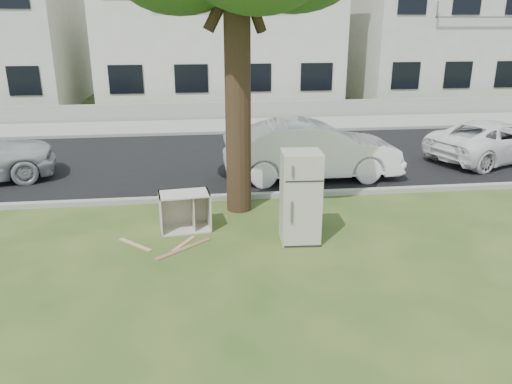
{
  "coord_description": "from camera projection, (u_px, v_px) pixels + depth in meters",
  "views": [
    {
      "loc": [
        -1.31,
        -8.53,
        3.98
      ],
      "look_at": [
        -0.17,
        0.6,
        0.8
      ],
      "focal_mm": 35.0,
      "sensor_mm": 36.0,
      "label": 1
    }
  ],
  "objects": [
    {
      "name": "plank_b",
      "position": [
        135.0,
        245.0,
        9.3
      ],
      "size": [
        0.67,
        0.67,
        0.02
      ],
      "primitive_type": "cube",
      "rotation": [
        0.0,
        0.0,
        -0.78
      ],
      "color": "tan",
      "rests_on": "ground"
    },
    {
      "name": "plank_c",
      "position": [
        184.0,
        244.0,
        9.34
      ],
      "size": [
        0.45,
        0.66,
        0.02
      ],
      "primitive_type": "cube",
      "rotation": [
        0.0,
        0.0,
        1.01
      ],
      "color": "tan",
      "rests_on": "ground"
    },
    {
      "name": "car_center",
      "position": [
        312.0,
        150.0,
        13.05
      ],
      "size": [
        4.6,
        1.63,
        1.51
      ],
      "primitive_type": "imported",
      "rotation": [
        0.0,
        0.0,
        1.58
      ],
      "color": "white",
      "rests_on": "ground"
    },
    {
      "name": "fridge",
      "position": [
        300.0,
        197.0,
        9.25
      ],
      "size": [
        0.75,
        0.7,
        1.73
      ],
      "primitive_type": "cube",
      "rotation": [
        0.0,
        0.0,
        -0.06
      ],
      "color": "white",
      "rests_on": "ground"
    },
    {
      "name": "sidewalk",
      "position": [
        228.0,
        126.0,
        19.77
      ],
      "size": [
        120.0,
        2.8,
        0.01
      ],
      "primitive_type": "cube",
      "color": "gray",
      "rests_on": "ground"
    },
    {
      "name": "kerb_near",
      "position": [
        254.0,
        198.0,
        11.75
      ],
      "size": [
        120.0,
        0.18,
        0.12
      ],
      "primitive_type": "cube",
      "color": "gray",
      "rests_on": "ground"
    },
    {
      "name": "kerb_far",
      "position": [
        231.0,
        134.0,
        18.41
      ],
      "size": [
        120.0,
        0.18,
        0.12
      ],
      "primitive_type": "cube",
      "color": "gray",
      "rests_on": "ground"
    },
    {
      "name": "cabinet",
      "position": [
        185.0,
        211.0,
        9.9
      ],
      "size": [
        1.04,
        0.71,
        0.77
      ],
      "primitive_type": "cube",
      "rotation": [
        0.0,
        0.0,
        0.11
      ],
      "color": "white",
      "rests_on": "ground"
    },
    {
      "name": "road",
      "position": [
        240.0,
        159.0,
        15.08
      ],
      "size": [
        120.0,
        7.0,
        0.01
      ],
      "primitive_type": "cube",
      "color": "black",
      "rests_on": "ground"
    },
    {
      "name": "townhouse_right",
      "position": [
        446.0,
        31.0,
        26.15
      ],
      "size": [
        10.2,
        8.16,
        6.84
      ],
      "color": "silver",
      "rests_on": "ground"
    },
    {
      "name": "car_right",
      "position": [
        494.0,
        141.0,
        14.79
      ],
      "size": [
        4.69,
        3.37,
        1.18
      ],
      "primitive_type": "imported",
      "rotation": [
        0.0,
        0.0,
        1.94
      ],
      "color": "white",
      "rests_on": "ground"
    },
    {
      "name": "ground",
      "position": [
        269.0,
        242.0,
        9.45
      ],
      "size": [
        120.0,
        120.0,
        0.0
      ],
      "primitive_type": "plane",
      "color": "#2A4719"
    },
    {
      "name": "low_wall",
      "position": [
        225.0,
        110.0,
        21.16
      ],
      "size": [
        120.0,
        0.15,
        0.7
      ],
      "primitive_type": "cube",
      "color": "gray",
      "rests_on": "ground"
    },
    {
      "name": "townhouse_center",
      "position": [
        217.0,
        25.0,
        24.65
      ],
      "size": [
        11.22,
        8.16,
        7.44
      ],
      "color": "silver",
      "rests_on": "ground"
    },
    {
      "name": "plank_a",
      "position": [
        184.0,
        249.0,
        9.13
      ],
      "size": [
        1.02,
        0.85,
        0.02
      ],
      "primitive_type": "cube",
      "rotation": [
        0.0,
        0.0,
        0.68
      ],
      "color": "#8C6443",
      "rests_on": "ground"
    }
  ]
}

